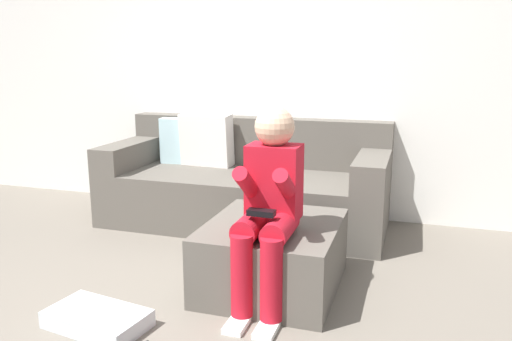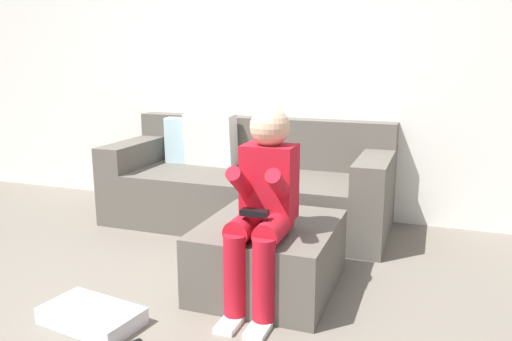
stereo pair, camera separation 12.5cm
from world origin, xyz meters
The scene contains 5 objects.
wall_back centered at (0.00, 2.35, 1.21)m, with size 6.20×0.10×2.41m, color silver.
couch_sectional centered at (-0.05, 1.91, 0.31)m, with size 2.22×0.90×0.86m.
ottoman centered at (0.51, 0.82, 0.20)m, with size 0.74×0.83×0.39m, color #59544C.
person_seated centered at (0.54, 0.61, 0.58)m, with size 0.29×0.59×1.07m.
storage_bin centered at (-0.20, 0.12, 0.04)m, with size 0.50×0.28×0.09m, color silver.
Camera 1 is at (1.26, -1.85, 1.32)m, focal length 35.77 mm.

